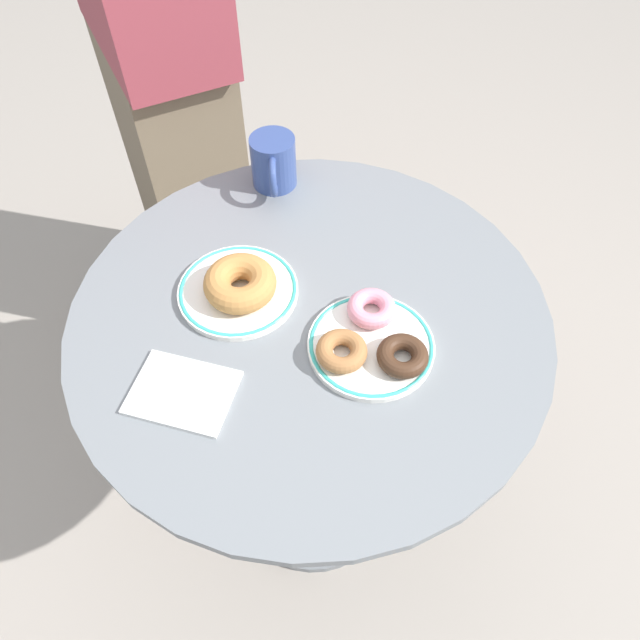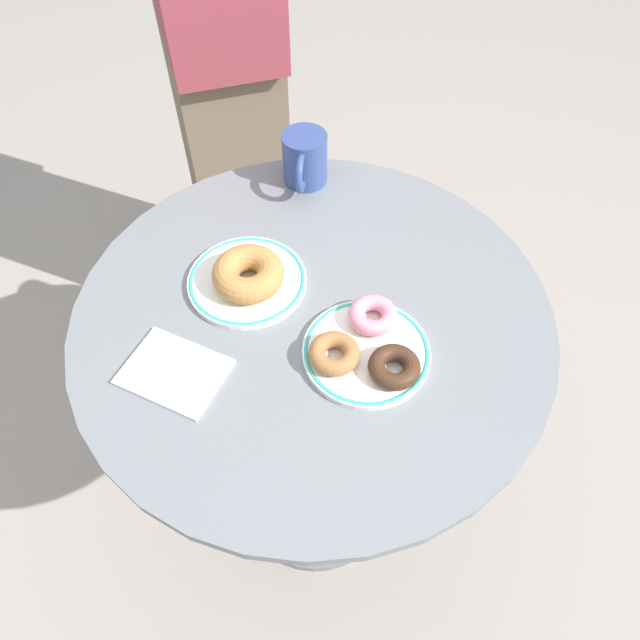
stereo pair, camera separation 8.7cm
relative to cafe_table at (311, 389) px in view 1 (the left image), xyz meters
name	(u,v)px [view 1 (the left image)]	position (x,y,z in m)	size (l,w,h in m)	color
ground_plane	(314,496)	(0.00, 0.00, -0.53)	(7.00, 7.00, 0.02)	#9E9389
cafe_table	(311,389)	(0.00, 0.00, 0.00)	(0.73, 0.73, 0.75)	slate
plate_left	(238,290)	(-0.11, -0.04, 0.24)	(0.19, 0.19, 0.01)	white
plate_right	(372,344)	(0.11, 0.00, 0.24)	(0.18, 0.18, 0.01)	white
donut_old_fashioned	(240,283)	(-0.10, -0.04, 0.26)	(0.11, 0.11, 0.04)	#BC7F42
donut_chocolate	(401,357)	(0.16, 0.00, 0.25)	(0.07, 0.07, 0.02)	#422819
donut_pink_frosted	(371,308)	(0.08, 0.04, 0.25)	(0.07, 0.07, 0.02)	pink
donut_cinnamon	(342,351)	(0.09, -0.04, 0.25)	(0.07, 0.07, 0.02)	#A36B3D
paper_napkin	(183,392)	(-0.05, -0.22, 0.23)	(0.14, 0.10, 0.01)	white
coffee_mug	(274,163)	(-0.23, 0.20, 0.28)	(0.10, 0.11, 0.09)	#334784
person_figure	(161,63)	(-0.65, 0.33, 0.26)	(0.48, 0.39, 1.60)	brown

